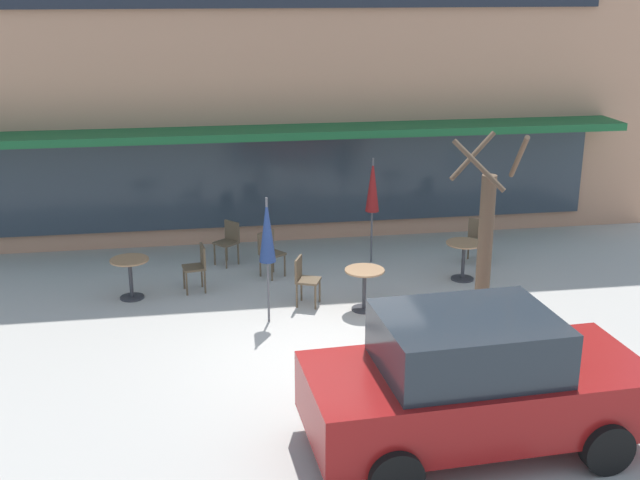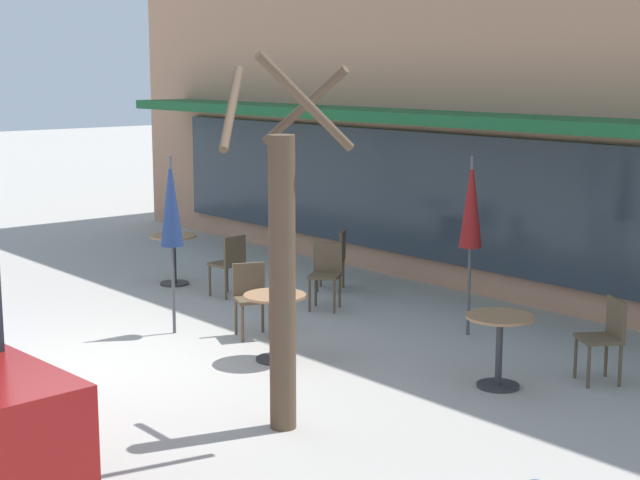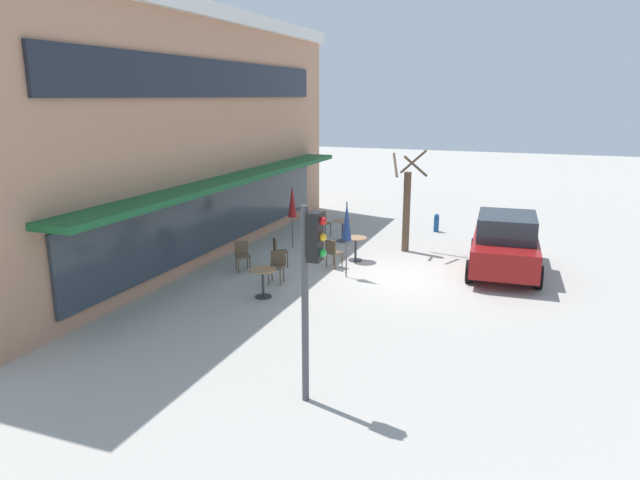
% 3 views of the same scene
% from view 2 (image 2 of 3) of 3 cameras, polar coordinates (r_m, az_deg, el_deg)
% --- Properties ---
extents(ground_plane, '(80.00, 80.00, 0.00)m').
position_cam_2_polar(ground_plane, '(11.02, -13.31, -7.40)').
color(ground_plane, '#ADA8A0').
extents(building_facade, '(17.54, 9.10, 7.75)m').
position_cam_2_polar(building_facade, '(17.42, 17.45, 11.62)').
color(building_facade, tan).
rests_on(building_facade, ground).
extents(cafe_table_near_wall, '(0.70, 0.70, 0.76)m').
position_cam_2_polar(cafe_table_near_wall, '(10.97, -2.64, -4.42)').
color(cafe_table_near_wall, '#333338').
rests_on(cafe_table_near_wall, ground).
extents(cafe_table_streetside, '(0.70, 0.70, 0.76)m').
position_cam_2_polar(cafe_table_streetside, '(14.95, -8.51, -0.64)').
color(cafe_table_streetside, '#333338').
rests_on(cafe_table_streetside, ground).
extents(cafe_table_by_tree, '(0.70, 0.70, 0.76)m').
position_cam_2_polar(cafe_table_by_tree, '(10.22, 10.40, -5.66)').
color(cafe_table_by_tree, '#333338').
rests_on(cafe_table_by_tree, ground).
extents(patio_umbrella_green_folded, '(0.28, 0.28, 2.20)m').
position_cam_2_polar(patio_umbrella_green_folded, '(11.93, 8.79, 2.09)').
color(patio_umbrella_green_folded, '#4C4C51').
rests_on(patio_umbrella_green_folded, ground).
extents(patio_umbrella_cream_folded, '(0.28, 0.28, 2.20)m').
position_cam_2_polar(patio_umbrella_cream_folded, '(12.00, -8.66, 2.15)').
color(patio_umbrella_cream_folded, '#4C4C51').
rests_on(patio_umbrella_cream_folded, ground).
extents(cafe_chair_0, '(0.55, 0.55, 0.89)m').
position_cam_2_polar(cafe_chair_0, '(10.63, 16.30, -5.24)').
color(cafe_chair_0, brown).
rests_on(cafe_chair_0, ground).
extents(cafe_chair_1, '(0.56, 0.56, 0.89)m').
position_cam_2_polar(cafe_chair_1, '(13.30, 0.36, -1.80)').
color(cafe_chair_1, brown).
rests_on(cafe_chair_1, ground).
extents(cafe_chair_2, '(0.45, 0.45, 0.89)m').
position_cam_2_polar(cafe_chair_2, '(14.04, -5.27, -1.22)').
color(cafe_chair_2, brown).
rests_on(cafe_chair_2, ground).
extents(cafe_chair_3, '(0.52, 0.52, 0.89)m').
position_cam_2_polar(cafe_chair_3, '(11.99, -4.04, -3.14)').
color(cafe_chair_3, brown).
rests_on(cafe_chair_3, ground).
extents(cafe_chair_4, '(0.56, 0.56, 0.89)m').
position_cam_2_polar(cafe_chair_4, '(14.40, 0.91, -0.89)').
color(cafe_chair_4, brown).
rests_on(cafe_chair_4, ground).
extents(street_tree, '(1.21, 1.25, 3.38)m').
position_cam_2_polar(street_tree, '(8.70, -2.22, -1.38)').
color(street_tree, brown).
rests_on(street_tree, ground).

